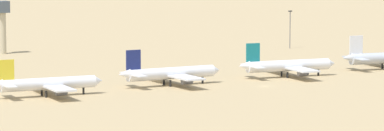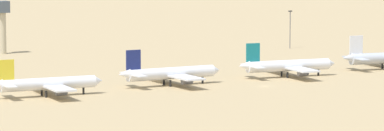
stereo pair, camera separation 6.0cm
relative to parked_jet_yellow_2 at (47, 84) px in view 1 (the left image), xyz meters
The scene contains 6 objects.
ground 71.48m from the parked_jet_yellow_2, 12.60° to the right, with size 4000.00×4000.00×0.00m, color tan.
parked_jet_yellow_2 is the anchor object (origin of this frame).
parked_jet_navy_3 44.45m from the parked_jet_yellow_2, ahead, with size 37.12×31.20×12.26m.
parked_jet_teal_4 90.08m from the parked_jet_yellow_2, ahead, with size 36.77×31.34×12.17m.
control_tower 130.90m from the parked_jet_yellow_2, 73.34° to the left, with size 5.20×5.20×21.76m.
light_pole_west 171.92m from the parked_jet_yellow_2, 28.19° to the left, with size 1.80×0.50×16.35m.
Camera 1 is at (-214.65, -301.52, 48.49)m, focal length 108.16 mm.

